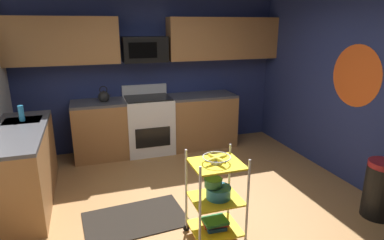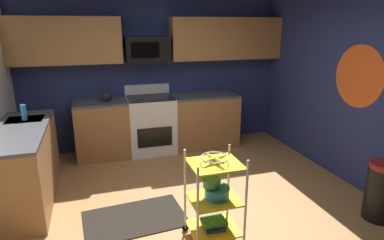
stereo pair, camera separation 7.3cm
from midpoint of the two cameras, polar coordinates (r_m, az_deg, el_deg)
floor at (r=3.88m, az=1.68°, el=-16.45°), size 4.40×4.80×0.04m
wall_back at (r=5.66m, az=-6.20°, el=8.38°), size 4.52×0.06×2.60m
wall_right at (r=4.57m, az=29.43°, el=4.44°), size 0.06×4.80×2.60m
wall_flower_decal at (r=4.67m, az=27.57°, el=6.78°), size 0.00×0.80×0.80m
counter_run at (r=5.00m, az=-12.61°, el=-2.87°), size 3.56×2.32×0.92m
oven_range at (r=5.50m, az=-6.82°, el=-0.67°), size 0.76×0.65×1.10m
upper_cabinets at (r=5.43m, az=-5.62°, el=13.88°), size 4.40×0.33×0.70m
microwave at (r=5.38m, az=-7.48°, el=12.20°), size 0.70×0.39×0.40m
rolling_cart at (r=3.27m, az=4.58°, el=-13.60°), size 0.54×0.44×0.91m
fruit_bowl at (r=3.08m, az=4.76°, el=-6.76°), size 0.27×0.27×0.07m
mixing_bowl_large at (r=3.24m, az=5.05°, el=-12.50°), size 0.25×0.25×0.11m
mixing_bowl_small at (r=3.20m, az=4.16°, el=-10.85°), size 0.18×0.18×0.08m
book_stack at (r=3.41m, az=4.47°, el=-17.63°), size 0.25×0.20×0.09m
kettle at (r=5.30m, az=-14.40°, el=4.06°), size 0.21×0.18×0.26m
dish_soap_bottle at (r=4.59m, az=-27.01°, el=1.19°), size 0.06×0.06×0.20m
trash_can at (r=4.21m, az=30.80°, el=-10.72°), size 0.34×0.42×0.66m
floor_rug at (r=3.83m, az=-9.42°, el=-16.64°), size 1.15×0.78×0.01m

